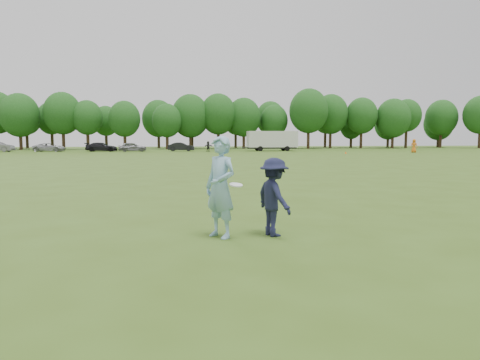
{
  "coord_description": "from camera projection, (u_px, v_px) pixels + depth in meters",
  "views": [
    {
      "loc": [
        -0.72,
        -8.6,
        2.07
      ],
      "look_at": [
        0.82,
        1.14,
        1.1
      ],
      "focal_mm": 32.0,
      "sensor_mm": 36.0,
      "label": 1
    }
  ],
  "objects": [
    {
      "name": "thrower",
      "position": [
        220.0,
        187.0,
        8.85
      ],
      "size": [
        0.87,
        0.92,
        2.11
      ],
      "primitive_type": "imported",
      "rotation": [
        0.0,
        0.0,
        -0.91
      ],
      "color": "#83B1CB",
      "rests_on": "ground"
    },
    {
      "name": "player_far_c",
      "position": [
        414.0,
        146.0,
        60.98
      ],
      "size": [
        1.1,
        1.12,
        1.95
      ],
      "primitive_type": "imported",
      "rotation": [
        0.0,
        0.0,
        2.32
      ],
      "color": "orange",
      "rests_on": "ground"
    },
    {
      "name": "player_far_d",
      "position": [
        208.0,
        146.0,
        65.35
      ],
      "size": [
        1.52,
        1.23,
        1.62
      ],
      "primitive_type": "imported",
      "rotation": [
        0.0,
        0.0,
        0.58
      ],
      "color": "black",
      "rests_on": "ground"
    },
    {
      "name": "defender",
      "position": [
        274.0,
        197.0,
        9.02
      ],
      "size": [
        0.93,
        1.21,
        1.66
      ],
      "primitive_type": "imported",
      "rotation": [
        0.0,
        0.0,
        1.9
      ],
      "color": "#191C38",
      "rests_on": "ground"
    },
    {
      "name": "disc_in_play",
      "position": [
        236.0,
        185.0,
        8.59
      ],
      "size": [
        0.3,
        0.3,
        0.09
      ],
      "color": "white",
      "rests_on": "ground"
    },
    {
      "name": "car_c",
      "position": [
        50.0,
        147.0,
        65.64
      ],
      "size": [
        4.85,
        2.54,
        1.3
      ],
      "primitive_type": "imported",
      "rotation": [
        0.0,
        0.0,
        1.49
      ],
      "color": "#A0A1A5",
      "rests_on": "ground"
    },
    {
      "name": "field_cone",
      "position": [
        346.0,
        152.0,
        57.43
      ],
      "size": [
        0.28,
        0.28,
        0.3
      ],
      "primitive_type": "cone",
      "color": "#FF5B0D",
      "rests_on": "ground"
    },
    {
      "name": "ground",
      "position": [
        209.0,
        239.0,
        8.76
      ],
      "size": [
        200.0,
        200.0,
        0.0
      ],
      "primitive_type": "plane",
      "color": "#385217",
      "rests_on": "ground"
    },
    {
      "name": "cargo_trailer",
      "position": [
        272.0,
        140.0,
        69.18
      ],
      "size": [
        9.0,
        2.75,
        3.2
      ],
      "color": "silver",
      "rests_on": "ground"
    },
    {
      "name": "car_e",
      "position": [
        132.0,
        147.0,
        65.24
      ],
      "size": [
        4.38,
        2.13,
        1.44
      ],
      "primitive_type": "imported",
      "rotation": [
        0.0,
        0.0,
        1.67
      ],
      "color": "slate",
      "rests_on": "ground"
    },
    {
      "name": "treeline",
      "position": [
        190.0,
        117.0,
        84.18
      ],
      "size": [
        130.35,
        18.39,
        11.74
      ],
      "color": "#332114",
      "rests_on": "ground"
    },
    {
      "name": "car_f",
      "position": [
        181.0,
        147.0,
        67.9
      ],
      "size": [
        4.33,
        1.9,
        1.38
      ],
      "primitive_type": "imported",
      "rotation": [
        0.0,
        0.0,
        1.46
      ],
      "color": "black",
      "rests_on": "ground"
    },
    {
      "name": "car_d",
      "position": [
        101.0,
        147.0,
        66.32
      ],
      "size": [
        4.91,
        2.22,
        1.39
      ],
      "primitive_type": "imported",
      "rotation": [
        0.0,
        0.0,
        1.51
      ],
      "color": "black",
      "rests_on": "ground"
    }
  ]
}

